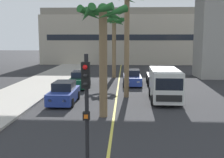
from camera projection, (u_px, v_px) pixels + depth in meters
lane_stripe_center at (117, 92)px, 24.38m from camera, size 0.14×56.00×0.01m
pier_building_backdrop at (122, 37)px, 52.92m from camera, size 29.11×8.04×9.98m
car_queue_front at (132, 78)px, 28.14m from camera, size 1.87×4.12×1.56m
car_queue_second at (80, 80)px, 26.72m from camera, size 1.96×4.16×1.56m
car_queue_third at (156, 77)px, 29.01m from camera, size 1.94×4.15×1.56m
car_queue_fourth at (64, 93)px, 20.33m from camera, size 1.84×4.10×1.56m
delivery_van at (165, 84)px, 20.99m from camera, size 2.27×5.30×2.36m
traffic_light_median_near at (86, 105)px, 8.22m from camera, size 0.24×0.37×4.20m
palm_tree_near_median at (103, 31)px, 16.17m from camera, size 3.01×3.05×6.63m
palm_tree_mid_median at (127, 11)px, 21.59m from camera, size 3.05×3.13×8.43m
palm_tree_far_median at (114, 31)px, 32.97m from camera, size 2.69×2.69×7.16m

